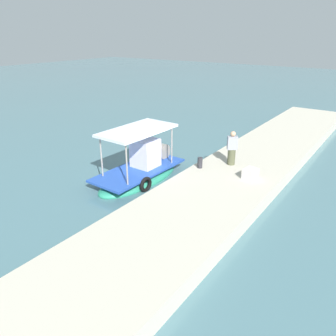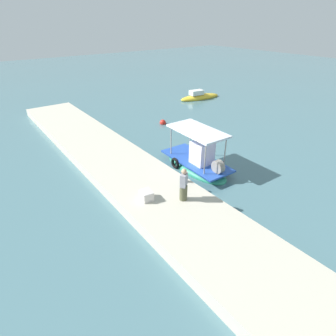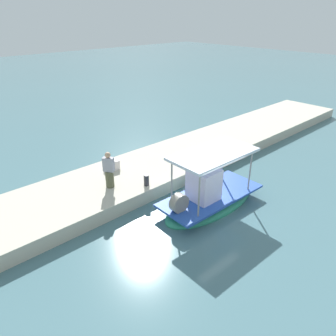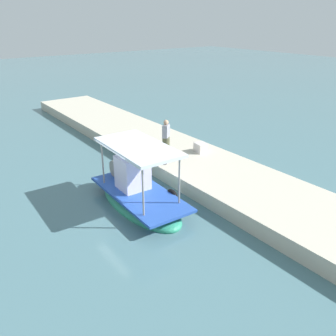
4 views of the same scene
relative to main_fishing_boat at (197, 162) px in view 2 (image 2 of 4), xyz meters
The scene contains 8 objects.
ground_plane 0.59m from the main_fishing_boat, 17.66° to the left, with size 120.00×120.00×0.00m, color slate.
dock_quay 4.06m from the main_fishing_boat, 84.82° to the right, with size 36.00×4.11×0.65m, color beige.
main_fishing_boat is the anchor object (origin of this frame).
fisherman_near_bollard 4.57m from the main_fishing_boat, 50.58° to the right, with size 0.52×0.54×1.69m.
mooring_bollard 2.92m from the main_fishing_boat, 57.35° to the right, with size 0.24×0.24×0.52m, color #2D2D33.
cargo_crate 5.21m from the main_fishing_boat, 70.13° to the right, with size 0.64×0.51×0.47m, color silver.
marker_buoy 8.58m from the main_fishing_boat, 158.85° to the left, with size 0.56×0.56×0.56m.
moored_boat_near 17.02m from the main_fishing_boat, 137.13° to the left, with size 2.17×5.29×1.27m.
Camera 2 is at (11.01, -10.84, 8.53)m, focal length 29.79 mm.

